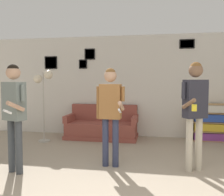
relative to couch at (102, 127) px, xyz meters
The scene contains 7 objects.
wall_back 1.45m from the couch, 25.39° to the left, with size 8.51×0.08×2.70m.
couch is the anchor object (origin of this frame).
bookshelf 2.75m from the couch, ahead, with size 1.00×0.30×0.93m.
floor_lamp 1.83m from the couch, 154.74° to the right, with size 0.49×0.28×1.75m.
person_player_foreground_left 2.91m from the couch, 107.43° to the right, with size 0.48×0.57×1.76m.
person_player_foreground_center 2.31m from the couch, 73.30° to the right, with size 0.50×0.47×1.71m.
person_watcher_holding_cup 3.00m from the couch, 45.24° to the right, with size 0.45×0.57×1.80m.
Camera 1 is at (0.54, -2.24, 1.50)m, focal length 40.00 mm.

